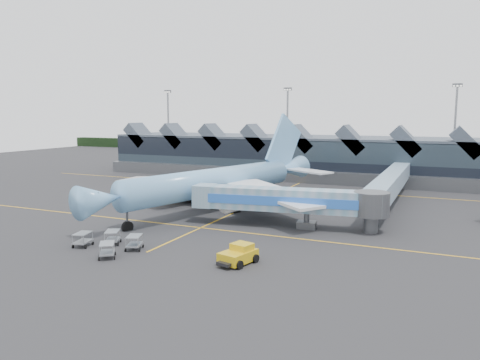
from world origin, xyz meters
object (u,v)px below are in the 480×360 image
at_px(pushback_tug, 238,255).
at_px(jet_bridge, 298,201).
at_px(main_airliner, 220,181).
at_px(fuel_truck, 202,188).

bearing_deg(pushback_tug, jet_bridge, 100.93).
xyz_separation_m(main_airliner, fuel_truck, (-6.75, 6.60, -2.55)).
relative_size(main_airliner, fuel_truck, 4.60).
distance_m(jet_bridge, pushback_tug, 16.85).
distance_m(main_airliner, fuel_truck, 9.77).
bearing_deg(main_airliner, jet_bridge, -7.85).
relative_size(fuel_truck, pushback_tug, 2.15).
bearing_deg(jet_bridge, fuel_truck, 140.16).
distance_m(fuel_truck, pushback_tug, 35.98).
height_order(main_airliner, jet_bridge, main_airliner).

